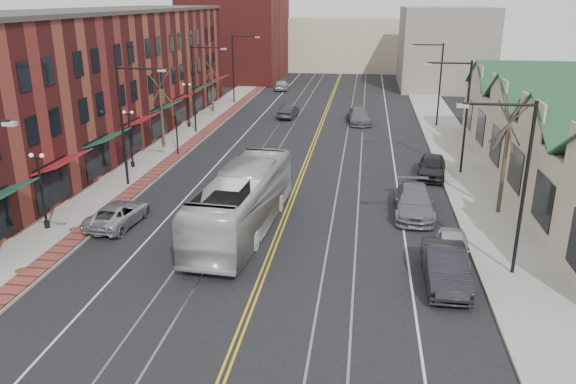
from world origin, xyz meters
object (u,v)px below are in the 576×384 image
(transit_bus, at_px, (243,201))
(parked_car_a, at_px, (452,249))
(parked_car_b, at_px, (445,267))
(parked_car_c, at_px, (414,202))
(parked_suv, at_px, (118,214))
(parked_car_d, at_px, (432,166))

(transit_bus, height_order, parked_car_a, transit_bus)
(transit_bus, relative_size, parked_car_a, 3.03)
(transit_bus, height_order, parked_car_b, transit_bus)
(parked_car_a, relative_size, parked_car_b, 0.81)
(parked_car_a, xyz_separation_m, parked_car_c, (-1.36, 6.25, 0.11))
(parked_suv, relative_size, parked_car_b, 0.94)
(parked_suv, bearing_deg, parked_car_b, 170.16)
(transit_bus, xyz_separation_m, parked_car_c, (9.50, 3.80, -0.92))
(parked_car_c, height_order, parked_car_d, parked_car_c)
(transit_bus, relative_size, parked_car_d, 2.65)
(transit_bus, relative_size, parked_car_c, 2.22)
(parked_car_c, bearing_deg, parked_car_b, -83.31)
(parked_car_d, bearing_deg, transit_bus, -126.75)
(transit_bus, xyz_separation_m, parked_suv, (-7.16, -0.14, -1.07))
(parked_suv, xyz_separation_m, parked_car_a, (18.02, -2.31, 0.04))
(parked_car_a, relative_size, parked_car_d, 0.88)
(transit_bus, relative_size, parked_suv, 2.60)
(parked_suv, xyz_separation_m, parked_car_d, (18.46, 11.66, 0.13))
(transit_bus, distance_m, parked_car_a, 11.18)
(transit_bus, bearing_deg, parked_suv, 5.24)
(parked_car_a, bearing_deg, parked_suv, 179.52)
(parked_suv, relative_size, parked_car_d, 1.02)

